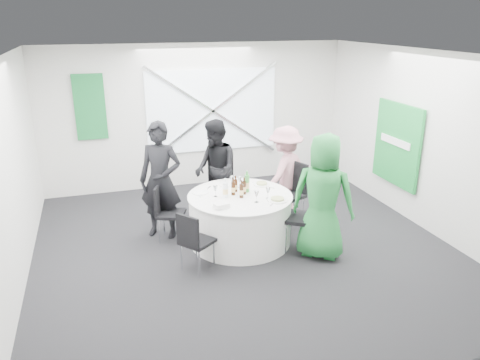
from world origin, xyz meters
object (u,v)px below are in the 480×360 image
object	(u,v)px
chair_back	(222,178)
person_woman_green	(323,197)
person_woman_pink	(285,173)
chair_front_left	(193,238)
green_water_bottle	(247,184)
person_man_back_left	(161,180)
chair_back_left	(166,208)
banquet_table	(240,219)
chair_front_right	(309,212)
clear_water_bottle	(225,190)
person_man_back	(216,169)
chair_back_right	(291,188)

from	to	relation	value
chair_back	person_woman_green	bearing A→B (deg)	-62.45
person_woman_pink	person_woman_green	xyz separation A→B (m)	(-0.04, -1.44, 0.11)
chair_front_left	green_water_bottle	distance (m)	1.32
person_man_back_left	chair_back_left	bearing A→B (deg)	-51.51
banquet_table	chair_back	world-z (taller)	chair_back
chair_front_right	person_woman_green	distance (m)	0.36
banquet_table	chair_back_left	distance (m)	1.14
chair_front_right	chair_back	bearing A→B (deg)	-123.01
chair_front_right	person_woman_green	size ratio (longest dim) A/B	0.58
green_water_bottle	person_man_back_left	bearing A→B (deg)	158.27
person_woman_pink	clear_water_bottle	bearing A→B (deg)	-4.95
chair_front_left	person_man_back_left	distance (m)	1.33
chair_back	chair_front_right	bearing A→B (deg)	-63.16
banquet_table	person_woman_green	bearing A→B (deg)	-37.80
chair_front_left	person_man_back	world-z (taller)	person_man_back
chair_back_right	green_water_bottle	distance (m)	0.98
chair_front_left	clear_water_bottle	bearing A→B (deg)	-81.61
chair_back_left	chair_front_right	world-z (taller)	chair_front_right
chair_back_left	person_woman_pink	distance (m)	2.09
chair_back_left	person_woman_green	bearing A→B (deg)	-98.35
banquet_table	person_woman_pink	xyz separation A→B (m)	(1.01, 0.69, 0.41)
chair_back_right	green_water_bottle	xyz separation A→B (m)	(-0.88, -0.33, 0.29)
chair_back_left	person_man_back_left	bearing A→B (deg)	31.45
banquet_table	chair_front_left	distance (m)	1.08
person_man_back	person_woman_green	bearing A→B (deg)	25.29
chair_back_right	person_man_back	size ratio (longest dim) A/B	0.61
chair_back_left	green_water_bottle	size ratio (longest dim) A/B	2.67
person_woman_green	chair_back	bearing A→B (deg)	-27.82
chair_front_right	person_woman_pink	size ratio (longest dim) A/B	0.65
person_woman_green	chair_front_left	bearing A→B (deg)	34.77
person_woman_green	clear_water_bottle	distance (m)	1.41
chair_back	person_woman_pink	distance (m)	1.10
banquet_table	person_woman_green	distance (m)	1.33
chair_back_right	person_woman_green	world-z (taller)	person_woman_green
person_man_back_left	banquet_table	bearing A→B (deg)	0.00
chair_back	person_man_back	size ratio (longest dim) A/B	0.61
chair_back_left	green_water_bottle	world-z (taller)	green_water_bottle
banquet_table	chair_back	bearing A→B (deg)	86.83
banquet_table	person_man_back_left	world-z (taller)	person_man_back_left
chair_front_left	person_man_back	xyz separation A→B (m)	(0.77, 1.74, 0.34)
person_man_back_left	person_woman_green	bearing A→B (deg)	-4.49
person_woman_pink	banquet_table	bearing A→B (deg)	0.00
person_man_back_left	clear_water_bottle	bearing A→B (deg)	-6.28
chair_back_right	clear_water_bottle	bearing A→B (deg)	-93.57
chair_front_left	green_water_bottle	bearing A→B (deg)	-90.11
chair_front_right	chair_front_left	size ratio (longest dim) A/B	1.22
chair_front_left	banquet_table	bearing A→B (deg)	-90.00
green_water_bottle	chair_front_left	bearing A→B (deg)	-142.65
person_man_back_left	green_water_bottle	distance (m)	1.32
chair_front_right	person_woman_pink	world-z (taller)	person_woman_pink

